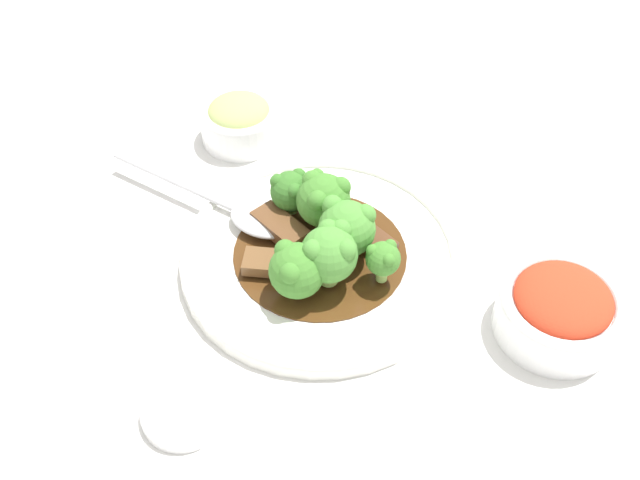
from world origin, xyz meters
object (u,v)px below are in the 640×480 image
at_px(broccoli_floret_2, 317,191).
at_px(side_bowl_appetizer, 240,120).
at_px(main_plate, 320,256).
at_px(side_bowl_kimchi, 560,309).
at_px(broccoli_floret_5, 329,253).
at_px(broccoli_floret_1, 383,259).
at_px(serving_spoon, 248,213).
at_px(beef_strip_2, 280,227).
at_px(beef_strip_3, 306,260).
at_px(broccoli_floret_0, 324,200).
at_px(broccoli_floret_6, 297,270).
at_px(broccoli_floret_4, 291,190).
at_px(sauce_dish, 184,411).
at_px(beef_strip_1, 371,238).
at_px(beef_strip_0, 269,263).
at_px(broccoli_floret_3, 347,228).

height_order(broccoli_floret_2, side_bowl_appetizer, broccoli_floret_2).
distance_m(main_plate, side_bowl_kimchi, 0.23).
distance_m(broccoli_floret_2, broccoli_floret_5, 0.10).
bearing_deg(broccoli_floret_1, broccoli_floret_5, 51.10).
bearing_deg(serving_spoon, side_bowl_kimchi, -154.80).
bearing_deg(broccoli_floret_1, beef_strip_2, 16.86).
relative_size(beef_strip_3, broccoli_floret_0, 0.89).
height_order(beef_strip_2, broccoli_floret_6, broccoli_floret_6).
relative_size(beef_strip_2, broccoli_floret_2, 1.40).
distance_m(broccoli_floret_0, broccoli_floret_4, 0.04).
distance_m(broccoli_floret_1, broccoli_floret_2, 0.11).
bearing_deg(side_bowl_kimchi, sauce_dish, 64.16).
relative_size(beef_strip_1, beef_strip_3, 0.96).
xyz_separation_m(beef_strip_0, serving_spoon, (0.07, -0.03, 0.00)).
bearing_deg(beef_strip_3, main_plate, -79.81).
relative_size(beef_strip_3, side_bowl_kimchi, 0.50).
bearing_deg(beef_strip_1, broccoli_floret_0, 23.37).
bearing_deg(broccoli_floret_4, broccoli_floret_2, -127.62).
relative_size(beef_strip_3, broccoli_floret_4, 1.18).
xyz_separation_m(beef_strip_3, broccoli_floret_2, (0.05, -0.06, 0.02)).
distance_m(beef_strip_1, broccoli_floret_3, 0.04).
relative_size(broccoli_floret_2, side_bowl_kimchi, 0.39).
xyz_separation_m(broccoli_floret_2, sauce_dish, (-0.10, 0.24, -0.04)).
relative_size(main_plate, side_bowl_appetizer, 3.04).
distance_m(beef_strip_0, broccoli_floret_0, 0.08).
distance_m(beef_strip_0, beef_strip_3, 0.04).
distance_m(beef_strip_2, broccoli_floret_6, 0.08).
height_order(beef_strip_2, serving_spoon, beef_strip_2).
xyz_separation_m(broccoli_floret_6, side_bowl_appetizer, (0.24, -0.11, -0.02)).
bearing_deg(broccoli_floret_2, broccoli_floret_5, 145.22).
bearing_deg(sauce_dish, beef_strip_2, -61.96).
distance_m(beef_strip_2, broccoli_floret_0, 0.05).
distance_m(broccoli_floret_3, broccoli_floret_4, 0.08).
xyz_separation_m(beef_strip_3, serving_spoon, (0.09, 0.00, 0.00)).
xyz_separation_m(serving_spoon, side_bowl_kimchi, (-0.29, -0.14, 0.00)).
bearing_deg(side_bowl_appetizer, broccoli_floret_3, 169.15).
distance_m(broccoli_floret_0, serving_spoon, 0.08).
bearing_deg(broccoli_floret_6, beef_strip_2, -27.10).
distance_m(broccoli_floret_0, broccoli_floret_1, 0.09).
distance_m(beef_strip_0, broccoli_floret_5, 0.07).
bearing_deg(broccoli_floret_3, broccoli_floret_2, -17.40).
bearing_deg(beef_strip_3, broccoli_floret_3, -115.54).
distance_m(main_plate, side_bowl_appetizer, 0.22).
height_order(main_plate, side_bowl_appetizer, side_bowl_appetizer).
distance_m(beef_strip_3, serving_spoon, 0.09).
relative_size(beef_strip_2, beef_strip_3, 1.11).
xyz_separation_m(beef_strip_0, broccoli_floret_5, (-0.05, -0.03, 0.03)).
bearing_deg(broccoli_floret_6, main_plate, -63.20).
bearing_deg(serving_spoon, broccoli_floret_0, -140.17).
height_order(main_plate, serving_spoon, serving_spoon).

